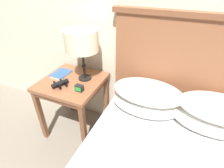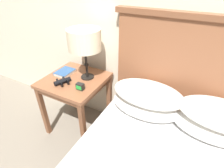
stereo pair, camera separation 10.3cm
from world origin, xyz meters
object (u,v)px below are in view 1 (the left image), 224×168
at_px(binoculars_pair, 60,84).
at_px(alarm_clock, 79,88).
at_px(table_lamp, 82,41).
at_px(nightstand, 73,88).
at_px(book_on_nightstand, 61,74).

bearing_deg(binoculars_pair, alarm_clock, -0.83).
bearing_deg(alarm_clock, binoculars_pair, 179.17).
distance_m(table_lamp, binoculars_pair, 0.44).
distance_m(table_lamp, alarm_clock, 0.41).
distance_m(binoculars_pair, alarm_clock, 0.21).
relative_size(binoculars_pair, alarm_clock, 2.32).
relative_size(nightstand, table_lamp, 1.35).
height_order(table_lamp, binoculars_pair, table_lamp).
relative_size(book_on_nightstand, alarm_clock, 2.75).
relative_size(table_lamp, binoculars_pair, 2.98).
distance_m(nightstand, table_lamp, 0.49).
bearing_deg(book_on_nightstand, binoculars_pair, -55.03).
height_order(nightstand, binoculars_pair, binoculars_pair).
bearing_deg(nightstand, table_lamp, 38.01).
bearing_deg(alarm_clock, nightstand, 143.57).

